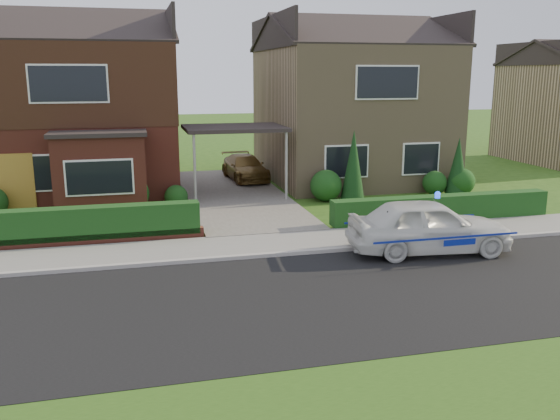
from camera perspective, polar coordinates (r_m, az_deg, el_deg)
name	(u,v)px	position (r m, az deg, el deg)	size (l,w,h in m)	color
ground	(323,297)	(13.05, 4.16, -8.34)	(120.00, 120.00, 0.00)	#284B14
road	(323,297)	(13.05, 4.16, -8.34)	(60.00, 6.00, 0.02)	black
kerb	(287,254)	(15.79, 0.69, -4.24)	(60.00, 0.16, 0.12)	#9E9993
sidewalk	(278,243)	(16.76, -0.23, -3.24)	(60.00, 2.00, 0.10)	slate
driveway	(235,195)	(23.33, -4.32, 1.41)	(3.80, 12.00, 0.12)	#666059
house_left	(79,97)	(25.51, -18.76, 10.25)	(7.50, 9.53, 7.25)	brown
house_right	(350,98)	(27.31, 6.71, 10.67)	(7.50, 8.06, 7.25)	#937B5A
carport_link	(234,129)	(22.90, -4.41, 7.76)	(3.80, 3.00, 2.77)	black
garage_door	(0,185)	(22.23, -25.31, 2.20)	(2.20, 0.10, 2.10)	#976621
dwarf_wall	(65,242)	(17.54, -19.98, -2.87)	(7.70, 0.25, 0.36)	brown
hedge_left	(66,246)	(17.73, -19.89, -3.30)	(7.50, 0.55, 0.90)	black
hedge_right	(441,222)	(20.02, 15.21, -1.15)	(7.50, 0.55, 0.80)	black
shrub_left_mid	(130,194)	(21.22, -14.24, 1.52)	(1.32, 1.32, 1.32)	black
shrub_left_near	(176,197)	(21.61, -9.97, 1.28)	(0.84, 0.84, 0.84)	black
shrub_right_near	(326,186)	(22.47, 4.44, 2.36)	(1.20, 1.20, 1.20)	black
shrub_right_mid	(435,183)	(24.42, 14.66, 2.54)	(0.96, 0.96, 0.96)	black
shrub_right_far	(461,182)	(24.65, 17.05, 2.63)	(1.08, 1.08, 1.08)	black
conifer_a	(353,167)	(22.50, 7.06, 4.12)	(0.90, 0.90, 2.60)	black
conifer_b	(458,168)	(24.46, 16.73, 3.91)	(0.90, 0.90, 2.20)	black
police_car	(429,226)	(16.38, 14.14, -1.54)	(3.99, 4.50, 1.64)	silver
driveway_car	(245,167)	(26.46, -3.39, 4.12)	(1.51, 3.71, 1.08)	brown
potted_plant_b	(67,225)	(18.62, -19.82, -1.41)	(0.39, 0.31, 0.70)	gray
potted_plant_c	(110,218)	(19.23, -16.08, -0.76)	(0.37, 0.37, 0.66)	gray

